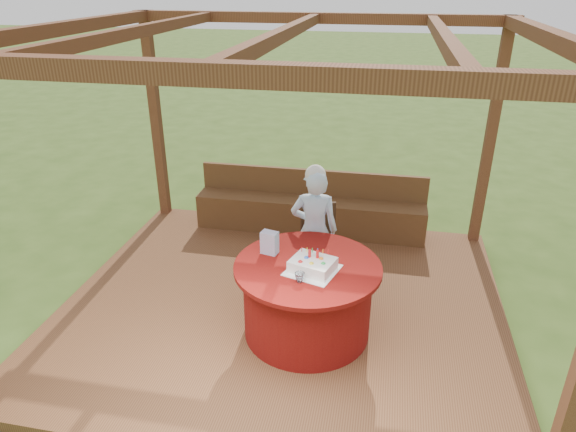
% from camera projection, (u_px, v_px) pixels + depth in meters
% --- Properties ---
extents(ground, '(60.00, 60.00, 0.00)m').
position_uv_depth(ground, '(283.00, 311.00, 5.44)').
color(ground, '#37551C').
rests_on(ground, ground).
extents(deck, '(4.50, 4.00, 0.12)m').
position_uv_depth(deck, '(283.00, 306.00, 5.41)').
color(deck, brown).
rests_on(deck, ground).
extents(pergola, '(4.50, 4.00, 2.72)m').
position_uv_depth(pergola, '(282.00, 80.00, 4.41)').
color(pergola, brown).
rests_on(pergola, deck).
extents(bench, '(3.00, 0.42, 0.80)m').
position_uv_depth(bench, '(310.00, 212.00, 6.80)').
color(bench, brown).
rests_on(bench, deck).
extents(table, '(1.34, 1.34, 0.74)m').
position_uv_depth(table, '(307.00, 298.00, 4.79)').
color(table, maroon).
rests_on(table, deck).
extents(chair, '(0.52, 0.52, 0.85)m').
position_uv_depth(chair, '(320.00, 239.00, 5.67)').
color(chair, '#331F10').
rests_on(chair, deck).
extents(elderly_woman, '(0.52, 0.37, 1.40)m').
position_uv_depth(elderly_woman, '(314.00, 228.00, 5.38)').
color(elderly_woman, '#A1CDF0').
rests_on(elderly_woman, deck).
extents(birthday_cake, '(0.52, 0.52, 0.19)m').
position_uv_depth(birthday_cake, '(313.00, 265.00, 4.52)').
color(birthday_cake, white).
rests_on(birthday_cake, table).
extents(gift_bag, '(0.17, 0.13, 0.22)m').
position_uv_depth(gift_bag, '(270.00, 243.00, 4.79)').
color(gift_bag, '#CC84B2').
rests_on(gift_bag, table).
extents(drinking_glass, '(0.12, 0.12, 0.08)m').
position_uv_depth(drinking_glass, '(300.00, 277.00, 4.36)').
color(drinking_glass, white).
rests_on(drinking_glass, table).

